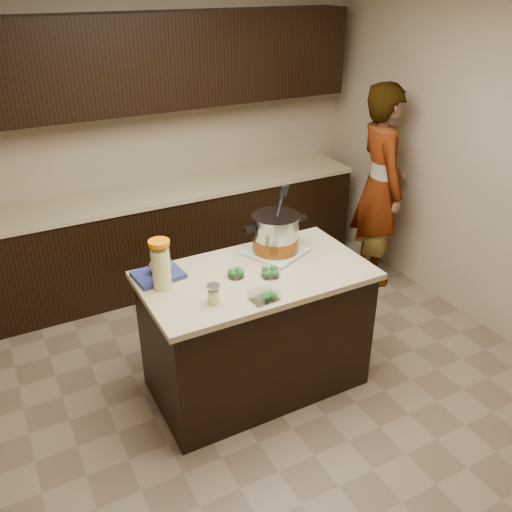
{
  "coord_description": "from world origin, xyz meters",
  "views": [
    {
      "loc": [
        -1.41,
        -2.65,
        2.59
      ],
      "look_at": [
        0.0,
        0.0,
        1.02
      ],
      "focal_mm": 38.0,
      "sensor_mm": 36.0,
      "label": 1
    }
  ],
  "objects_px": {
    "island": "(256,330)",
    "lemonade_pitcher": "(161,266)",
    "stock_pot": "(276,236)",
    "person": "(380,187)"
  },
  "relations": [
    {
      "from": "stock_pot",
      "to": "lemonade_pitcher",
      "type": "xyz_separation_m",
      "value": [
        -0.83,
        -0.08,
        0.02
      ]
    },
    {
      "from": "island",
      "to": "lemonade_pitcher",
      "type": "distance_m",
      "value": 0.84
    },
    {
      "from": "stock_pot",
      "to": "lemonade_pitcher",
      "type": "relative_size",
      "value": 1.5
    },
    {
      "from": "island",
      "to": "lemonade_pitcher",
      "type": "bearing_deg",
      "value": 169.36
    },
    {
      "from": "lemonade_pitcher",
      "to": "island",
      "type": "bearing_deg",
      "value": -10.64
    },
    {
      "from": "stock_pot",
      "to": "person",
      "type": "relative_size",
      "value": 0.26
    },
    {
      "from": "stock_pot",
      "to": "person",
      "type": "distance_m",
      "value": 1.6
    },
    {
      "from": "lemonade_pitcher",
      "to": "person",
      "type": "xyz_separation_m",
      "value": [
        2.28,
        0.74,
        -0.14
      ]
    },
    {
      "from": "stock_pot",
      "to": "island",
      "type": "bearing_deg",
      "value": -142.3
    },
    {
      "from": "stock_pot",
      "to": "lemonade_pitcher",
      "type": "bearing_deg",
      "value": -173.84
    }
  ]
}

